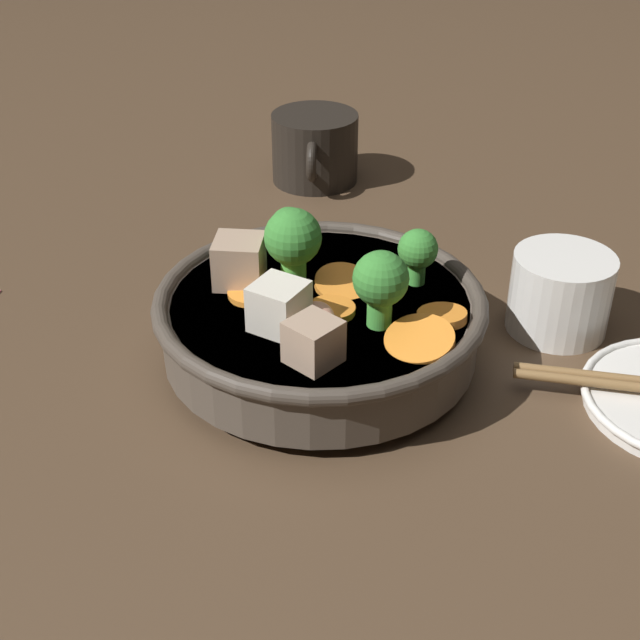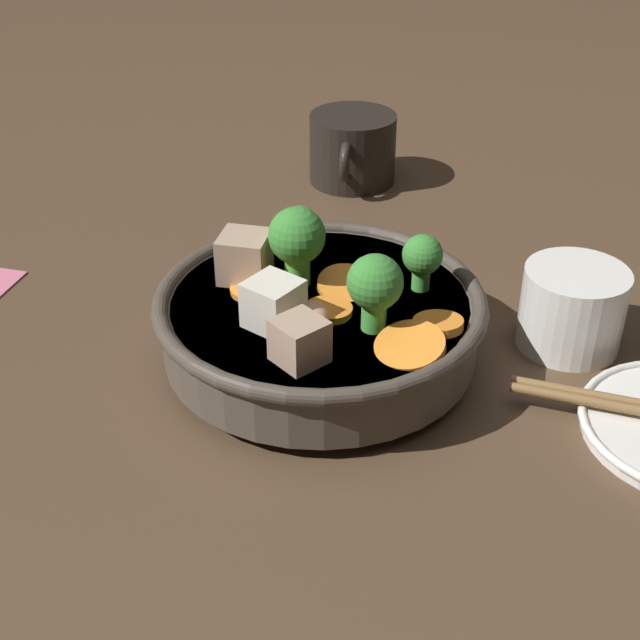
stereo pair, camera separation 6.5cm
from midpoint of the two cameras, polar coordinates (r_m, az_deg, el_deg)
The scene contains 4 objects.
ground_plane at distance 0.67m, azimuth 2.78°, elevation -2.63°, with size 3.00×3.00×0.00m, color #4C3826.
stirfry_bowl at distance 0.65m, azimuth 2.87°, elevation 0.19°, with size 0.24×0.24×0.11m.
tea_cup at distance 0.71m, azimuth 18.42°, elevation 0.68°, with size 0.08×0.08×0.06m.
dark_mug at distance 0.95m, azimuth 4.09°, elevation 10.84°, with size 0.11×0.09×0.07m.
Camera 2 is at (0.54, 0.10, 0.39)m, focal length 50.00 mm.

